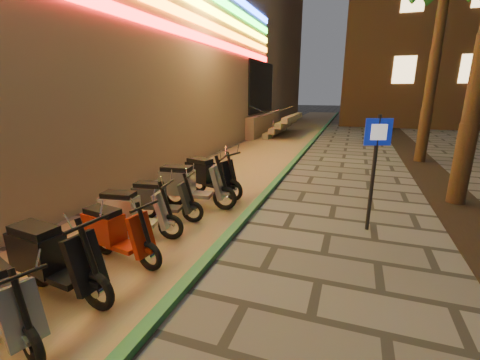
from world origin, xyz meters
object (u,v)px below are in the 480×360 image
at_px(pedestrian_sign, 375,158).
at_px(scooter_6, 51,258).
at_px(scooter_7, 114,232).
at_px(scooter_9, 160,199).
at_px(scooter_11, 208,175).
at_px(scooter_5, 2,299).
at_px(scooter_10, 189,185).
at_px(scooter_8, 132,212).

distance_m(pedestrian_sign, scooter_6, 5.47).
distance_m(scooter_7, scooter_9, 1.66).
bearing_deg(scooter_11, scooter_5, -74.17).
bearing_deg(pedestrian_sign, scooter_6, -158.30).
relative_size(pedestrian_sign, scooter_11, 1.30).
distance_m(scooter_5, scooter_9, 3.43).
height_order(scooter_7, scooter_10, scooter_10).
relative_size(scooter_5, scooter_9, 0.97).
bearing_deg(scooter_5, scooter_9, 111.68).
xyz_separation_m(scooter_8, scooter_10, (0.25, 1.72, 0.07)).
distance_m(scooter_7, scooter_11, 3.54).
bearing_deg(scooter_10, scooter_5, -97.34).
height_order(scooter_8, scooter_9, scooter_8).
distance_m(scooter_10, scooter_11, 1.01).
xyz_separation_m(scooter_5, scooter_7, (0.00, 1.78, 0.02)).
relative_size(pedestrian_sign, scooter_10, 1.23).
distance_m(scooter_7, scooter_8, 0.85).
bearing_deg(scooter_10, pedestrian_sign, -6.92).
xyz_separation_m(pedestrian_sign, scooter_8, (-4.14, -1.78, -0.96)).
distance_m(pedestrian_sign, scooter_9, 4.32).
bearing_deg(scooter_9, scooter_5, -94.70).
distance_m(scooter_8, scooter_11, 2.75).
bearing_deg(scooter_7, scooter_8, 118.29).
distance_m(pedestrian_sign, scooter_5, 5.91).
distance_m(scooter_6, scooter_10, 3.55).
distance_m(scooter_6, scooter_7, 1.03).
bearing_deg(scooter_9, scooter_11, 74.66).
bearing_deg(scooter_6, scooter_10, 94.20).
relative_size(scooter_5, scooter_11, 0.85).
relative_size(scooter_5, scooter_10, 0.81).
xyz_separation_m(pedestrian_sign, scooter_11, (-3.88, 0.96, -0.92)).
height_order(scooter_5, scooter_6, scooter_6).
xyz_separation_m(scooter_5, scooter_11, (-0.01, 5.32, 0.08)).
height_order(pedestrian_sign, scooter_8, pedestrian_sign).
distance_m(scooter_6, scooter_8, 1.83).
height_order(scooter_10, scooter_11, scooter_10).
bearing_deg(scooter_8, scooter_11, 75.90).
relative_size(scooter_8, scooter_10, 0.87).
relative_size(scooter_5, scooter_7, 0.95).
bearing_deg(scooter_5, scooter_6, 119.13).
bearing_deg(scooter_8, scooter_7, -79.56).
xyz_separation_m(scooter_7, scooter_8, (-0.28, 0.80, 0.01)).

